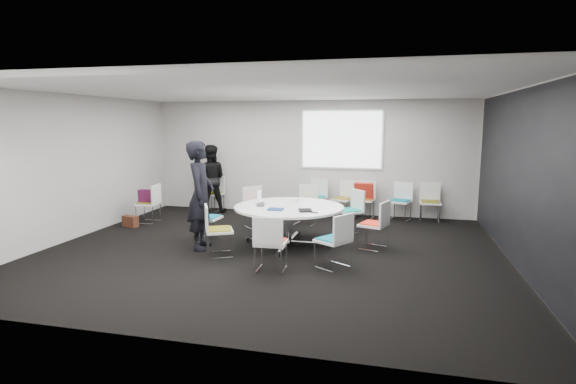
% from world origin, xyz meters
% --- Properties ---
extents(room_shell, '(8.08, 7.08, 2.88)m').
position_xyz_m(room_shell, '(0.09, 0.00, 1.40)').
color(room_shell, black).
rests_on(room_shell, ground).
extents(conference_table, '(2.02, 2.02, 0.73)m').
position_xyz_m(conference_table, '(0.21, 0.44, 0.52)').
color(conference_table, silver).
rests_on(conference_table, ground).
extents(projection_screen, '(1.90, 0.03, 1.35)m').
position_xyz_m(projection_screen, '(0.80, 3.46, 1.85)').
color(projection_screen, white).
rests_on(projection_screen, room_shell).
extents(chair_ring_a, '(0.58, 0.58, 0.88)m').
position_xyz_m(chair_ring_a, '(1.76, 0.52, 0.28)').
color(chair_ring_a, silver).
rests_on(chair_ring_a, ground).
extents(chair_ring_b, '(0.64, 0.64, 0.88)m').
position_xyz_m(chair_ring_b, '(1.21, 1.67, 0.28)').
color(chair_ring_b, silver).
rests_on(chair_ring_b, ground).
extents(chair_ring_c, '(0.54, 0.54, 0.88)m').
position_xyz_m(chair_ring_c, '(0.18, 2.13, 0.28)').
color(chair_ring_c, silver).
rests_on(chair_ring_c, ground).
extents(chair_ring_d, '(0.64, 0.64, 0.88)m').
position_xyz_m(chair_ring_d, '(-0.80, 1.63, 0.28)').
color(chair_ring_d, silver).
rests_on(chair_ring_d, ground).
extents(chair_ring_e, '(0.48, 0.49, 0.88)m').
position_xyz_m(chair_ring_e, '(-1.39, 0.35, 0.28)').
color(chair_ring_e, silver).
rests_on(chair_ring_e, ground).
extents(chair_ring_f, '(0.61, 0.61, 0.88)m').
position_xyz_m(chair_ring_f, '(-0.79, -0.54, 0.28)').
color(chair_ring_f, silver).
rests_on(chair_ring_f, ground).
extents(chair_ring_g, '(0.48, 0.47, 0.88)m').
position_xyz_m(chair_ring_g, '(0.29, -1.10, 0.28)').
color(chair_ring_g, silver).
rests_on(chair_ring_g, ground).
extents(chair_ring_h, '(0.63, 0.63, 0.88)m').
position_xyz_m(chair_ring_h, '(1.20, -0.73, 0.28)').
color(chair_ring_h, silver).
rests_on(chair_ring_h, ground).
extents(chair_back_a, '(0.56, 0.56, 0.88)m').
position_xyz_m(chair_back_a, '(0.23, 3.17, 0.28)').
color(chair_back_a, silver).
rests_on(chair_back_a, ground).
extents(chair_back_b, '(0.60, 0.60, 0.88)m').
position_xyz_m(chair_back_b, '(0.92, 3.12, 0.28)').
color(chair_back_b, silver).
rests_on(chair_back_b, ground).
extents(chair_back_c, '(0.53, 0.52, 0.88)m').
position_xyz_m(chair_back_c, '(1.40, 3.17, 0.28)').
color(chair_back_c, silver).
rests_on(chair_back_c, ground).
extents(chair_back_d, '(0.59, 0.58, 0.88)m').
position_xyz_m(chair_back_d, '(2.23, 3.12, 0.28)').
color(chair_back_d, silver).
rests_on(chair_back_d, ground).
extents(chair_back_e, '(0.46, 0.45, 0.88)m').
position_xyz_m(chair_back_e, '(2.90, 3.13, 0.28)').
color(chair_back_e, silver).
rests_on(chair_back_e, ground).
extents(chair_spare_left, '(0.49, 0.50, 0.88)m').
position_xyz_m(chair_spare_left, '(-3.32, 1.49, 0.28)').
color(chair_spare_left, silver).
rests_on(chair_spare_left, ground).
extents(chair_person_back, '(0.55, 0.54, 0.88)m').
position_xyz_m(chair_person_back, '(-2.46, 3.16, 0.28)').
color(chair_person_back, silver).
rests_on(chair_person_back, ground).
extents(person_main, '(0.61, 0.79, 1.95)m').
position_xyz_m(person_main, '(-1.27, -0.17, 0.97)').
color(person_main, black).
rests_on(person_main, ground).
extents(person_back, '(0.99, 0.87, 1.71)m').
position_xyz_m(person_back, '(-2.46, 3.00, 0.85)').
color(person_back, black).
rests_on(person_back, ground).
extents(laptop, '(0.31, 0.40, 0.03)m').
position_xyz_m(laptop, '(-0.29, 0.43, 0.74)').
color(laptop, '#333338').
rests_on(laptop, conference_table).
extents(laptop_lid, '(0.05, 0.30, 0.22)m').
position_xyz_m(laptop_lid, '(-0.41, 0.60, 0.86)').
color(laptop_lid, silver).
rests_on(laptop_lid, conference_table).
extents(notebook_black, '(0.30, 0.35, 0.02)m').
position_xyz_m(notebook_black, '(0.59, 0.07, 0.74)').
color(notebook_black, black).
rests_on(notebook_black, conference_table).
extents(tablet_folio, '(0.26, 0.20, 0.03)m').
position_xyz_m(tablet_folio, '(0.06, 0.03, 0.74)').
color(tablet_folio, navy).
rests_on(tablet_folio, conference_table).
extents(papers_right, '(0.34, 0.28, 0.00)m').
position_xyz_m(papers_right, '(0.85, 0.71, 0.73)').
color(papers_right, white).
rests_on(papers_right, conference_table).
extents(papers_front, '(0.35, 0.29, 0.00)m').
position_xyz_m(papers_front, '(0.80, 0.33, 0.73)').
color(papers_front, white).
rests_on(papers_front, conference_table).
extents(cup, '(0.08, 0.08, 0.09)m').
position_xyz_m(cup, '(0.26, 0.81, 0.78)').
color(cup, white).
rests_on(cup, conference_table).
extents(phone, '(0.15, 0.10, 0.01)m').
position_xyz_m(phone, '(0.76, -0.05, 0.73)').
color(phone, black).
rests_on(phone, conference_table).
extents(maroon_bag, '(0.42, 0.21, 0.28)m').
position_xyz_m(maroon_bag, '(-3.33, 1.49, 0.62)').
color(maroon_bag, '#4E1435').
rests_on(maroon_bag, chair_spare_left).
extents(brown_bag, '(0.39, 0.25, 0.24)m').
position_xyz_m(brown_bag, '(-3.50, 1.03, 0.12)').
color(brown_bag, '#462216').
rests_on(brown_bag, ground).
extents(red_jacket, '(0.46, 0.21, 0.36)m').
position_xyz_m(red_jacket, '(1.40, 2.94, 0.70)').
color(red_jacket, '#B02215').
rests_on(red_jacket, chair_back_c).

